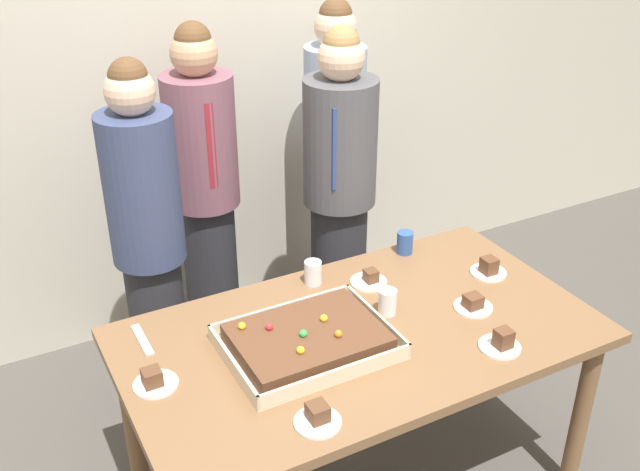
% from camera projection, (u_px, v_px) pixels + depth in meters
% --- Properties ---
extents(interior_back_panel, '(8.00, 0.12, 3.00)m').
position_uv_depth(interior_back_panel, '(197.00, 42.00, 3.62)').
color(interior_back_panel, beige).
rests_on(interior_back_panel, ground_plane).
extents(party_table, '(1.74, 0.97, 0.79)m').
position_uv_depth(party_table, '(360.00, 351.00, 2.76)').
color(party_table, brown).
rests_on(party_table, ground_plane).
extents(sheet_cake, '(0.58, 0.44, 0.10)m').
position_uv_depth(sheet_cake, '(308.00, 341.00, 2.60)').
color(sheet_cake, beige).
rests_on(sheet_cake, party_table).
extents(plated_slice_near_left, '(0.15, 0.15, 0.06)m').
position_uv_depth(plated_slice_near_left, '(473.00, 304.00, 2.84)').
color(plated_slice_near_left, white).
rests_on(plated_slice_near_left, party_table).
extents(plated_slice_near_right, '(0.15, 0.15, 0.06)m').
position_uv_depth(plated_slice_near_right, '(369.00, 280.00, 3.00)').
color(plated_slice_near_right, white).
rests_on(plated_slice_near_right, party_table).
extents(plated_slice_far_left, '(0.15, 0.15, 0.08)m').
position_uv_depth(plated_slice_far_left, '(489.00, 269.00, 3.06)').
color(plated_slice_far_left, white).
rests_on(plated_slice_far_left, party_table).
extents(plated_slice_far_right, '(0.15, 0.15, 0.07)m').
position_uv_depth(plated_slice_far_right, '(318.00, 417.00, 2.28)').
color(plated_slice_far_right, white).
rests_on(plated_slice_far_right, party_table).
extents(plated_slice_center_front, '(0.15, 0.15, 0.08)m').
position_uv_depth(plated_slice_center_front, '(501.00, 343.00, 2.61)').
color(plated_slice_center_front, white).
rests_on(plated_slice_center_front, party_table).
extents(plated_slice_center_back, '(0.15, 0.15, 0.07)m').
position_uv_depth(plated_slice_center_back, '(154.00, 381.00, 2.44)').
color(plated_slice_center_back, white).
rests_on(plated_slice_center_back, party_table).
extents(drink_cup_nearest, '(0.07, 0.07, 0.10)m').
position_uv_depth(drink_cup_nearest, '(314.00, 272.00, 2.99)').
color(drink_cup_nearest, white).
rests_on(drink_cup_nearest, party_table).
extents(drink_cup_middle, '(0.07, 0.07, 0.10)m').
position_uv_depth(drink_cup_middle, '(405.00, 242.00, 3.21)').
color(drink_cup_middle, '#2D5199').
rests_on(drink_cup_middle, party_table).
extents(drink_cup_far_end, '(0.07, 0.07, 0.10)m').
position_uv_depth(drink_cup_far_end, '(388.00, 302.00, 2.80)').
color(drink_cup_far_end, white).
rests_on(drink_cup_far_end, party_table).
extents(cake_server_utensil, '(0.03, 0.20, 0.01)m').
position_uv_depth(cake_server_utensil, '(142.00, 340.00, 2.66)').
color(cake_server_utensil, silver).
rests_on(cake_server_utensil, party_table).
extents(person_serving_front, '(0.31, 0.31, 1.67)m').
position_uv_depth(person_serving_front, '(149.00, 244.00, 3.12)').
color(person_serving_front, '#28282D').
rests_on(person_serving_front, ground_plane).
extents(person_green_shirt_behind, '(0.34, 0.34, 1.70)m').
position_uv_depth(person_green_shirt_behind, '(339.00, 201.00, 3.46)').
color(person_green_shirt_behind, '#28282D').
rests_on(person_green_shirt_behind, ground_plane).
extents(person_striped_tie_right, '(0.31, 0.31, 1.73)m').
position_uv_depth(person_striped_tie_right, '(334.00, 159.00, 3.85)').
color(person_striped_tie_right, '#28282D').
rests_on(person_striped_tie_right, ground_plane).
extents(person_far_right_suit, '(0.33, 0.33, 1.70)m').
position_uv_depth(person_far_right_suit, '(205.00, 194.00, 3.52)').
color(person_far_right_suit, '#28282D').
rests_on(person_far_right_suit, ground_plane).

